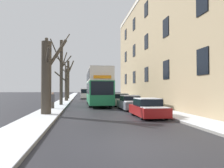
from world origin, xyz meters
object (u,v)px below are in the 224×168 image
at_px(bare_tree_left_2, 66,82).
at_px(pedestrian_left_sidewalk, 53,100).
at_px(double_decker_bus, 98,85).
at_px(oncoming_van, 85,93).
at_px(parked_car_1, 130,103).
at_px(parked_car_2, 121,100).
at_px(bare_tree_left_3, 68,79).
at_px(bare_tree_left_1, 61,70).
at_px(parked_car_0, 148,108).
at_px(bare_tree_left_0, 47,75).

bearing_deg(bare_tree_left_2, pedestrian_left_sidewalk, -91.47).
height_order(double_decker_bus, oncoming_van, double_decker_bus).
distance_m(parked_car_1, parked_car_2, 5.14).
bearing_deg(oncoming_van, double_decker_bus, -86.48).
xyz_separation_m(bare_tree_left_2, bare_tree_left_3, (-0.30, 8.82, 1.04)).
relative_size(bare_tree_left_1, parked_car_0, 2.17).
xyz_separation_m(bare_tree_left_2, parked_car_1, (7.12, -15.56, -2.47)).
xyz_separation_m(bare_tree_left_0, oncoming_van, (3.50, 29.75, -1.89)).
bearing_deg(bare_tree_left_3, double_decker_bus, -74.90).
xyz_separation_m(double_decker_bus, parked_car_2, (2.62, -1.47, -1.81)).
bearing_deg(bare_tree_left_3, bare_tree_left_1, -89.02).
relative_size(parked_car_0, oncoming_van, 0.87).
xyz_separation_m(bare_tree_left_0, double_decker_bus, (4.68, 10.57, -0.57)).
bearing_deg(bare_tree_left_0, bare_tree_left_2, 89.45).
bearing_deg(bare_tree_left_1, oncoming_van, 80.58).
xyz_separation_m(bare_tree_left_2, oncoming_van, (3.32, 10.24, -1.96)).
xyz_separation_m(parked_car_0, pedestrian_left_sidewalk, (-7.49, 6.68, 0.31)).
bearing_deg(bare_tree_left_2, bare_tree_left_0, -90.55).
xyz_separation_m(parked_car_1, oncoming_van, (-3.80, 25.79, 0.50)).
xyz_separation_m(oncoming_van, pedestrian_left_sidewalk, (-3.69, -24.88, -0.23)).
xyz_separation_m(bare_tree_left_3, pedestrian_left_sidewalk, (-0.08, -23.46, -3.23)).
distance_m(bare_tree_left_2, parked_car_2, 12.85).
height_order(parked_car_0, parked_car_2, parked_car_2).
bearing_deg(parked_car_2, parked_car_1, -90.00).
bearing_deg(double_decker_bus, parked_car_1, -68.36).
xyz_separation_m(bare_tree_left_1, bare_tree_left_3, (-0.32, 18.47, -0.17)).
height_order(bare_tree_left_0, parked_car_0, bare_tree_left_0).
relative_size(bare_tree_left_0, bare_tree_left_1, 0.67).
height_order(bare_tree_left_1, bare_tree_left_2, bare_tree_left_1).
relative_size(bare_tree_left_0, double_decker_bus, 0.54).
height_order(parked_car_2, pedestrian_left_sidewalk, pedestrian_left_sidewalk).
xyz_separation_m(bare_tree_left_0, parked_car_2, (7.30, 9.10, -2.38)).
distance_m(bare_tree_left_0, oncoming_van, 30.02).
relative_size(parked_car_0, parked_car_2, 1.07).
bearing_deg(parked_car_0, bare_tree_left_3, 103.83).
distance_m(parked_car_0, oncoming_van, 31.79).
distance_m(bare_tree_left_2, parked_car_1, 17.29).
height_order(bare_tree_left_0, bare_tree_left_2, bare_tree_left_2).
bearing_deg(bare_tree_left_3, parked_car_1, -73.08).
bearing_deg(bare_tree_left_1, bare_tree_left_0, -91.18).
xyz_separation_m(bare_tree_left_1, double_decker_bus, (4.48, 0.70, -1.84)).
relative_size(bare_tree_left_1, bare_tree_left_3, 1.08).
distance_m(bare_tree_left_0, parked_car_2, 11.91).
distance_m(bare_tree_left_0, parked_car_0, 7.91).
bearing_deg(bare_tree_left_2, oncoming_van, 72.05).
height_order(parked_car_1, oncoming_van, oncoming_van).
relative_size(bare_tree_left_0, parked_car_1, 1.35).
bearing_deg(parked_car_2, bare_tree_left_1, 173.86).
xyz_separation_m(double_decker_bus, oncoming_van, (-1.18, 19.18, -1.33)).
xyz_separation_m(bare_tree_left_1, oncoming_van, (3.30, 19.88, -3.17)).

